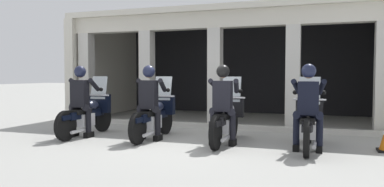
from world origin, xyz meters
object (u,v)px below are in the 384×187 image
motorcycle_far_left (89,113)px  police_officer_center_left (149,96)px  police_officer_far_right (308,100)px  police_officer_center_right (223,98)px  police_officer_far_left (81,95)px  motorcycle_far_right (309,122)px  motorcycle_center_left (155,115)px  motorcycle_center_right (226,118)px

motorcycle_far_left → police_officer_center_left: 1.67m
police_officer_far_right → police_officer_center_right: bearing=164.6°
police_officer_center_right → police_officer_far_right: bearing=-7.4°
motorcycle_far_left → police_officer_far_left: size_ratio=1.29×
police_officer_far_right → motorcycle_far_right: bearing=78.2°
police_officer_far_left → motorcycle_center_left: bearing=11.3°
motorcycle_center_right → motorcycle_far_right: (1.61, -0.11, 0.00)m
motorcycle_far_left → police_officer_far_left: bearing=-93.8°
police_officer_far_left → police_officer_far_right: 4.83m
police_officer_far_left → motorcycle_center_right: 3.27m
motorcycle_far_left → police_officer_center_left: size_ratio=1.29×
motorcycle_far_left → motorcycle_center_right: size_ratio=1.00×
motorcycle_far_left → motorcycle_far_right: 4.83m
motorcycle_center_left → police_officer_center_left: 0.52m
motorcycle_center_left → police_officer_far_right: bearing=-11.2°
police_officer_center_right → police_officer_far_right: size_ratio=1.00×
police_officer_center_left → motorcycle_center_right: size_ratio=0.78×
motorcycle_far_left → motorcycle_center_left: 1.61m
motorcycle_far_right → motorcycle_center_left: bearing=166.3°
motorcycle_far_left → police_officer_far_right: bearing=-6.6°
police_officer_far_left → police_officer_far_right: bearing=-3.3°
motorcycle_far_left → motorcycle_center_left: bearing=1.5°
police_officer_center_left → police_officer_far_left: bearing=-179.0°
police_officer_far_left → police_officer_center_right: 3.22m
police_officer_center_right → motorcycle_center_left: bearing=166.1°
police_officer_center_left → police_officer_far_right: size_ratio=1.00×
motorcycle_center_left → motorcycle_far_right: 3.22m
police_officer_far_right → motorcycle_center_right: bearing=154.7°
police_officer_far_left → police_officer_center_left: (1.61, 0.14, 0.00)m
police_officer_far_left → motorcycle_far_right: bearing=0.1°
police_officer_far_left → police_officer_far_right: same height
motorcycle_center_left → motorcycle_center_right: same height
motorcycle_far_right → police_officer_far_right: 0.52m
police_officer_center_left → motorcycle_far_right: 3.25m
police_officer_far_left → motorcycle_center_right: size_ratio=0.78×
police_officer_center_left → police_officer_center_right: bearing=-4.4°
motorcycle_center_left → police_officer_center_left: bearing=-94.3°
motorcycle_far_left → police_officer_center_right: police_officer_center_right is taller
police_officer_far_left → police_officer_center_left: same height
motorcycle_center_right → police_officer_far_left: bearing=-176.1°
motorcycle_far_left → police_officer_center_left: bearing=-8.6°
police_officer_far_left → motorcycle_center_left: size_ratio=0.78×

